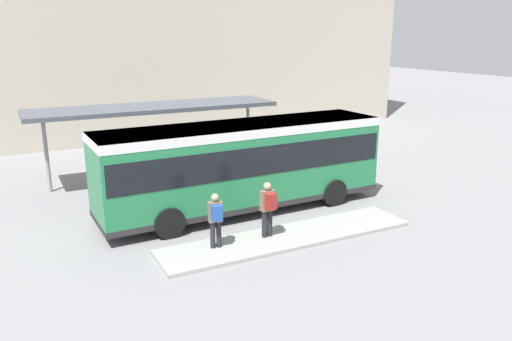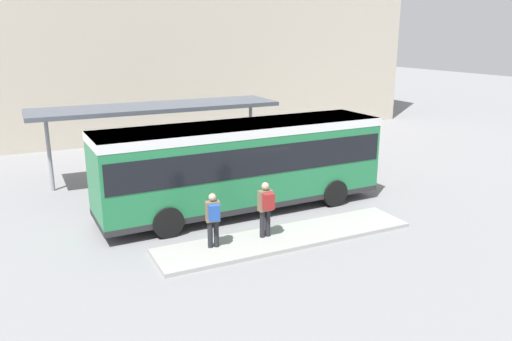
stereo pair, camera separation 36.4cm
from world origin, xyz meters
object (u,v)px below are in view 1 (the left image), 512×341
city_bus (243,161)px  bicycle_blue (346,155)px  pedestrian_waiting (268,206)px  bicycle_orange (331,147)px  potted_planter_near_shelter (170,175)px  bicycle_black (362,158)px  bicycle_green (335,151)px  pedestrian_companion (216,217)px

city_bus → bicycle_blue: bearing=26.4°
pedestrian_waiting → bicycle_orange: (8.59, 8.74, -0.80)m
city_bus → potted_planter_near_shelter: bearing=115.0°
bicycle_blue → bicycle_orange: bearing=-13.9°
bicycle_orange → potted_planter_near_shelter: size_ratio=1.14×
pedestrian_waiting → city_bus: bearing=-12.6°
city_bus → pedestrian_waiting: (-0.54, -2.86, -0.73)m
city_bus → bicycle_orange: bearing=34.7°
pedestrian_waiting → potted_planter_near_shelter: size_ratio=1.33×
pedestrian_waiting → bicycle_black: (8.56, 6.08, -0.79)m
bicycle_orange → bicycle_black: bearing=-173.4°
pedestrian_waiting → bicycle_green: 11.41m
pedestrian_waiting → pedestrian_companion: (-1.75, -0.03, -0.05)m
bicycle_black → potted_planter_near_shelter: 9.73m
bicycle_blue → bicycle_green: (-0.04, 0.89, -0.00)m
bicycle_green → pedestrian_companion: bearing=-47.6°
pedestrian_companion → bicycle_green: (9.99, 7.88, -0.74)m
bicycle_blue → bicycle_green: 0.89m
bicycle_blue → bicycle_orange: size_ratio=1.03×
city_bus → bicycle_black: (8.03, 3.22, -1.52)m
city_bus → pedestrian_companion: city_bus is taller
bicycle_green → city_bus: bearing=-52.9°
bicycle_orange → bicycle_blue: bearing=177.6°
bicycle_black → pedestrian_companion: bearing=-51.4°
bicycle_orange → bicycle_green: bearing=166.1°
pedestrian_waiting → bicycle_blue: size_ratio=1.13×
bicycle_blue → city_bus: bearing=113.6°
city_bus → bicycle_green: city_bus is taller
bicycle_green → potted_planter_near_shelter: 9.54m
city_bus → bicycle_green: bearing=31.4°
pedestrian_waiting → potted_planter_near_shelter: bearing=8.5°
potted_planter_near_shelter → city_bus: bearing=-63.5°
bicycle_blue → bicycle_green: size_ratio=1.00×
bicycle_black → bicycle_blue: 0.93m
city_bus → bicycle_orange: (8.05, 5.88, -1.53)m
pedestrian_companion → city_bus: bearing=-29.5°
city_bus → pedestrian_companion: 3.77m
bicycle_green → bicycle_blue: bearing=6.8°
bicycle_orange → potted_planter_near_shelter: potted_planter_near_shelter is taller
bicycle_blue → potted_planter_near_shelter: bearing=90.0°
bicycle_black → bicycle_blue: (-0.28, 0.89, -0.01)m
pedestrian_waiting → bicycle_black: size_ratio=1.11×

